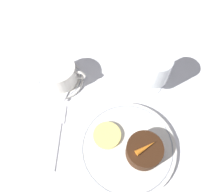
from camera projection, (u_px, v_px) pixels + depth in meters
ground_plane at (116, 139)px, 0.55m from camera, size 3.00×3.00×0.00m
dinner_plate at (127, 147)px, 0.53m from camera, size 0.24×0.24×0.01m
saucer at (61, 80)px, 0.63m from camera, size 0.13×0.13×0.01m
coffee_cup at (59, 74)px, 0.59m from camera, size 0.12×0.10×0.06m
spoon at (73, 80)px, 0.62m from camera, size 0.03×0.11×0.00m
wine_glass at (155, 70)px, 0.55m from camera, size 0.07×0.07×0.12m
fork at (59, 129)px, 0.56m from camera, size 0.03×0.17×0.01m
dessert_cake at (144, 151)px, 0.50m from camera, size 0.08×0.08×0.04m
carrot_garnish at (146, 147)px, 0.48m from camera, size 0.05×0.04×0.01m
pineapple_slice at (107, 135)px, 0.53m from camera, size 0.07×0.07×0.01m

